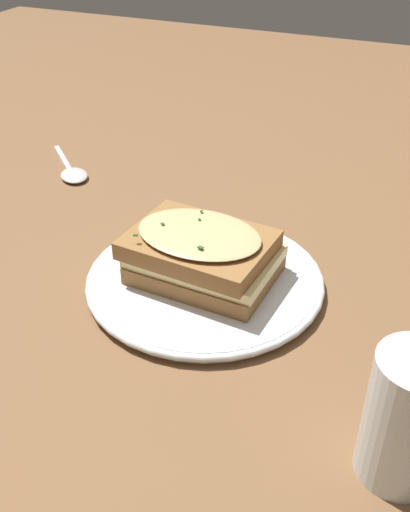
% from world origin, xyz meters
% --- Properties ---
extents(ground_plane, '(2.40, 2.40, 0.00)m').
position_xyz_m(ground_plane, '(0.00, 0.00, 0.00)').
color(ground_plane, brown).
extents(dinner_plate, '(0.27, 0.27, 0.01)m').
position_xyz_m(dinner_plate, '(-0.01, -0.01, 0.01)').
color(dinner_plate, white).
rests_on(dinner_plate, ground_plane).
extents(sandwich, '(0.13, 0.17, 0.06)m').
position_xyz_m(sandwich, '(-0.01, -0.01, 0.04)').
color(sandwich, olive).
rests_on(sandwich, dinner_plate).
extents(water_glass, '(0.07, 0.07, 0.12)m').
position_xyz_m(water_glass, '(0.16, 0.23, 0.06)').
color(water_glass, silver).
rests_on(water_glass, ground_plane).
extents(spoon, '(0.13, 0.13, 0.01)m').
position_xyz_m(spoon, '(-0.19, -0.31, 0.00)').
color(spoon, silver).
rests_on(spoon, ground_plane).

